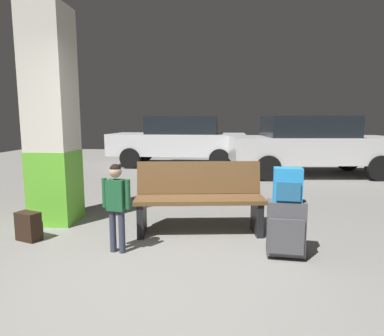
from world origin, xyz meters
TOP-DOWN VIEW (x-y plane):
  - ground_plane at (0.00, 4.00)m, footprint 18.00×18.00m
  - structural_pillar at (-1.76, 1.75)m, footprint 0.57×0.57m
  - bench at (0.26, 1.49)m, footprint 1.65×0.71m
  - suitcase at (1.20, 0.75)m, footprint 0.40×0.26m
  - backpack_bright at (1.20, 0.75)m, footprint 0.29×0.21m
  - child at (-0.58, 0.75)m, footprint 0.32×0.21m
  - backpack_dark_floor at (-1.74, 1.01)m, footprint 0.32×0.27m
  - parked_car_far at (-0.78, 7.68)m, footprint 4.13×1.85m
  - parked_car_near at (2.79, 6.13)m, footprint 4.23×2.07m

SIDE VIEW (x-z plane):
  - ground_plane at x=0.00m, z-range -0.10..0.00m
  - backpack_dark_floor at x=-1.74m, z-range 0.00..0.34m
  - suitcase at x=1.20m, z-range 0.02..0.62m
  - bench at x=0.26m, z-range 0.00..0.88m
  - child at x=-0.58m, z-range 0.11..1.07m
  - backpack_bright at x=1.20m, z-range 0.60..0.94m
  - parked_car_far at x=-0.78m, z-range 0.05..1.56m
  - parked_car_near at x=2.79m, z-range 0.05..1.56m
  - structural_pillar at x=-1.76m, z-range -0.01..2.88m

